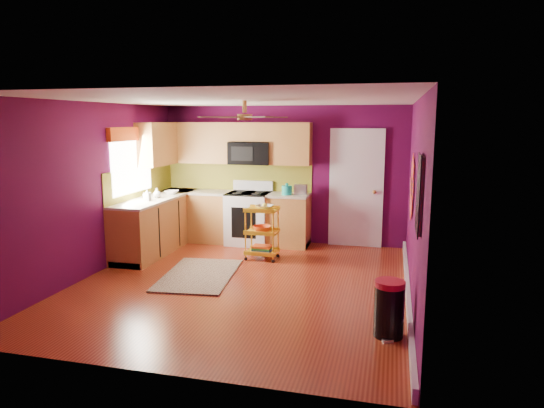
# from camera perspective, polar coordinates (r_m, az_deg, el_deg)

# --- Properties ---
(ground) EXTENTS (5.00, 5.00, 0.00)m
(ground) POSITION_cam_1_polar(r_m,az_deg,el_deg) (6.83, -3.55, -9.32)
(ground) COLOR maroon
(ground) RESTS_ON ground
(room_envelope) EXTENTS (4.54, 5.04, 2.52)m
(room_envelope) POSITION_cam_1_polar(r_m,az_deg,el_deg) (6.47, -3.48, 4.44)
(room_envelope) COLOR #4F0939
(room_envelope) RESTS_ON ground
(lower_cabinets) EXTENTS (2.81, 2.31, 0.94)m
(lower_cabinets) POSITION_cam_1_polar(r_m,az_deg,el_deg) (8.81, -8.36, -2.09)
(lower_cabinets) COLOR #986029
(lower_cabinets) RESTS_ON ground
(electric_range) EXTENTS (0.76, 0.66, 1.13)m
(electric_range) POSITION_cam_1_polar(r_m,az_deg,el_deg) (8.87, -2.73, -1.60)
(electric_range) COLOR white
(electric_range) RESTS_ON ground
(upper_cabinetry) EXTENTS (2.80, 2.30, 1.26)m
(upper_cabinetry) POSITION_cam_1_polar(r_m,az_deg,el_deg) (8.93, -7.09, 6.93)
(upper_cabinetry) COLOR #986029
(upper_cabinetry) RESTS_ON ground
(left_window) EXTENTS (0.08, 1.35, 1.08)m
(left_window) POSITION_cam_1_polar(r_m,az_deg,el_deg) (8.34, -16.19, 5.99)
(left_window) COLOR white
(left_window) RESTS_ON ground
(panel_door) EXTENTS (0.95, 0.11, 2.15)m
(panel_door) POSITION_cam_1_polar(r_m,az_deg,el_deg) (8.72, 9.87, 1.68)
(panel_door) COLOR white
(panel_door) RESTS_ON ground
(right_wall_art) EXTENTS (0.04, 2.74, 1.04)m
(right_wall_art) POSITION_cam_1_polar(r_m,az_deg,el_deg) (5.87, 16.46, 1.64)
(right_wall_art) COLOR black
(right_wall_art) RESTS_ON ground
(ceiling_fan) EXTENTS (1.01, 1.01, 0.26)m
(ceiling_fan) POSITION_cam_1_polar(r_m,az_deg,el_deg) (6.64, -3.23, 10.26)
(ceiling_fan) COLOR #BF8C3F
(ceiling_fan) RESTS_ON ground
(shag_rug) EXTENTS (1.15, 1.69, 0.02)m
(shag_rug) POSITION_cam_1_polar(r_m,az_deg,el_deg) (7.22, -8.56, -8.24)
(shag_rug) COLOR black
(shag_rug) RESTS_ON ground
(rolling_cart) EXTENTS (0.52, 0.38, 0.93)m
(rolling_cart) POSITION_cam_1_polar(r_m,az_deg,el_deg) (7.85, -1.14, -3.13)
(rolling_cart) COLOR yellow
(rolling_cart) RESTS_ON ground
(trash_can) EXTENTS (0.40, 0.40, 0.60)m
(trash_can) POSITION_cam_1_polar(r_m,az_deg,el_deg) (5.31, 13.61, -11.88)
(trash_can) COLOR black
(trash_can) RESTS_ON ground
(teal_kettle) EXTENTS (0.18, 0.18, 0.21)m
(teal_kettle) POSITION_cam_1_polar(r_m,az_deg,el_deg) (8.55, 1.76, 1.66)
(teal_kettle) COLOR #16A596
(teal_kettle) RESTS_ON lower_cabinets
(toaster) EXTENTS (0.22, 0.15, 0.18)m
(toaster) POSITION_cam_1_polar(r_m,az_deg,el_deg) (8.59, 3.40, 1.72)
(toaster) COLOR beige
(toaster) RESTS_ON lower_cabinets
(soap_bottle_a) EXTENTS (0.09, 0.09, 0.20)m
(soap_bottle_a) POSITION_cam_1_polar(r_m,az_deg,el_deg) (8.16, -14.46, 1.08)
(soap_bottle_a) COLOR #EA3F72
(soap_bottle_a) RESTS_ON lower_cabinets
(soap_bottle_b) EXTENTS (0.13, 0.13, 0.16)m
(soap_bottle_b) POSITION_cam_1_polar(r_m,az_deg,el_deg) (8.44, -13.39, 1.27)
(soap_bottle_b) COLOR white
(soap_bottle_b) RESTS_ON lower_cabinets
(counter_dish) EXTENTS (0.24, 0.24, 0.06)m
(counter_dish) POSITION_cam_1_polar(r_m,az_deg,el_deg) (8.84, -11.74, 1.37)
(counter_dish) COLOR white
(counter_dish) RESTS_ON lower_cabinets
(counter_cup) EXTENTS (0.12, 0.12, 0.10)m
(counter_cup) POSITION_cam_1_polar(r_m,az_deg,el_deg) (8.31, -14.53, 0.86)
(counter_cup) COLOR white
(counter_cup) RESTS_ON lower_cabinets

